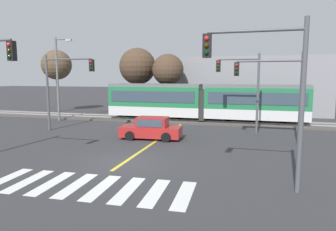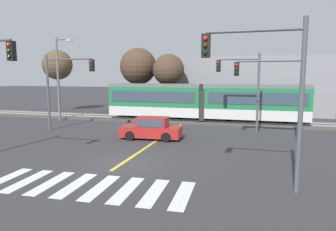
{
  "view_description": "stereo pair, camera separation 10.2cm",
  "coord_description": "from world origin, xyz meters",
  "views": [
    {
      "loc": [
        6.1,
        -13.54,
        4.34
      ],
      "look_at": [
        0.49,
        6.55,
        1.6
      ],
      "focal_mm": 32.0,
      "sensor_mm": 36.0,
      "label": 1
    },
    {
      "loc": [
        6.2,
        -13.51,
        4.34
      ],
      "look_at": [
        0.49,
        6.55,
        1.6
      ],
      "focal_mm": 32.0,
      "sensor_mm": 36.0,
      "label": 2
    }
  ],
  "objects": [
    {
      "name": "crosswalk_stripe_4",
      "position": [
        0.55,
        -3.38,
        0.0
      ],
      "size": [
        0.69,
        2.82,
        0.01
      ],
      "primitive_type": "cube",
      "rotation": [
        0.0,
        0.0,
        0.05
      ],
      "color": "silver",
      "rests_on": "ground"
    },
    {
      "name": "building_backdrop_far",
      "position": [
        5.77,
        23.32,
        3.27
      ],
      "size": [
        17.28,
        6.0,
        6.53
      ],
      "primitive_type": "cube",
      "color": "gray",
      "rests_on": "ground"
    },
    {
      "name": "ground_plane",
      "position": [
        0.0,
        0.0,
        0.0
      ],
      "size": [
        200.0,
        200.0,
        0.0
      ],
      "primitive_type": "plane",
      "color": "#333335"
    },
    {
      "name": "street_lamp_west",
      "position": [
        -11.92,
        11.69,
        4.53
      ],
      "size": [
        1.81,
        0.28,
        8.02
      ],
      "color": "slate",
      "rests_on": "ground"
    },
    {
      "name": "traffic_light_mid_left",
      "position": [
        -8.14,
        6.9,
        4.04
      ],
      "size": [
        4.25,
        0.38,
        6.01
      ],
      "color": "#515459",
      "rests_on": "ground"
    },
    {
      "name": "rail_near",
      "position": [
        0.0,
        13.83,
        0.23
      ],
      "size": [
        120.0,
        0.08,
        0.1
      ],
      "primitive_type": "cube",
      "color": "#939399",
      "rests_on": "track_bed"
    },
    {
      "name": "bare_tree_west",
      "position": [
        -6.89,
        19.71,
        5.47
      ],
      "size": [
        4.28,
        4.28,
        7.63
      ],
      "color": "brown",
      "rests_on": "ground"
    },
    {
      "name": "crosswalk_stripe_7",
      "position": [
        3.85,
        -3.24,
        0.0
      ],
      "size": [
        0.69,
        2.82,
        0.01
      ],
      "primitive_type": "cube",
      "rotation": [
        0.0,
        0.0,
        0.05
      ],
      "color": "silver",
      "rests_on": "ground"
    },
    {
      "name": "sedan_crossing",
      "position": [
        -0.56,
        5.95,
        0.7
      ],
      "size": [
        4.3,
        2.12,
        1.52
      ],
      "color": "#B22323",
      "rests_on": "ground"
    },
    {
      "name": "traffic_light_near_right",
      "position": [
        6.68,
        -1.82,
        4.24
      ],
      "size": [
        3.75,
        0.38,
        6.43
      ],
      "color": "#515459",
      "rests_on": "ground"
    },
    {
      "name": "crosswalk_stripe_6",
      "position": [
        2.75,
        -3.28,
        0.0
      ],
      "size": [
        0.69,
        2.82,
        0.01
      ],
      "primitive_type": "cube",
      "rotation": [
        0.0,
        0.0,
        0.05
      ],
      "color": "silver",
      "rests_on": "ground"
    },
    {
      "name": "crosswalk_stripe_1",
      "position": [
        -2.75,
        -3.53,
        0.0
      ],
      "size": [
        0.69,
        2.82,
        0.01
      ],
      "primitive_type": "cube",
      "rotation": [
        0.0,
        0.0,
        0.05
      ],
      "color": "silver",
      "rests_on": "ground"
    },
    {
      "name": "rail_far",
      "position": [
        0.0,
        15.27,
        0.23
      ],
      "size": [
        120.0,
        0.08,
        0.1
      ],
      "primitive_type": "cube",
      "color": "#939399",
      "rests_on": "track_bed"
    },
    {
      "name": "bare_tree_east",
      "position": [
        -2.77,
        18.2,
        5.02
      ],
      "size": [
        3.43,
        3.43,
        6.77
      ],
      "color": "brown",
      "rests_on": "ground"
    },
    {
      "name": "track_bed",
      "position": [
        0.0,
        14.55,
        0.09
      ],
      "size": [
        120.0,
        4.0,
        0.18
      ],
      "primitive_type": "cube",
      "color": "#4C4742",
      "rests_on": "ground"
    },
    {
      "name": "crosswalk_stripe_0",
      "position": [
        -3.85,
        -3.58,
        0.0
      ],
      "size": [
        0.69,
        2.82,
        0.01
      ],
      "primitive_type": "cube",
      "rotation": [
        0.0,
        0.0,
        0.05
      ],
      "color": "silver",
      "rests_on": "ground"
    },
    {
      "name": "traffic_light_mid_right",
      "position": [
        7.64,
        6.87,
        3.87
      ],
      "size": [
        4.25,
        0.38,
        5.9
      ],
      "color": "#515459",
      "rests_on": "ground"
    },
    {
      "name": "bare_tree_far_west",
      "position": [
        -16.78,
        18.16,
        5.69
      ],
      "size": [
        3.58,
        3.58,
        7.51
      ],
      "color": "brown",
      "rests_on": "ground"
    },
    {
      "name": "light_rail_tram",
      "position": [
        1.74,
        14.54,
        2.05
      ],
      "size": [
        18.5,
        2.64,
        3.43
      ],
      "color": "silver",
      "rests_on": "track_bed"
    },
    {
      "name": "traffic_light_far_right",
      "position": [
        5.49,
        10.02,
        3.96
      ],
      "size": [
        3.25,
        0.38,
        6.03
      ],
      "color": "#515459",
      "rests_on": "ground"
    },
    {
      "name": "crosswalk_stripe_2",
      "position": [
        -1.65,
        -3.48,
        0.0
      ],
      "size": [
        0.69,
        2.82,
        0.01
      ],
      "primitive_type": "cube",
      "rotation": [
        0.0,
        0.0,
        0.05
      ],
      "color": "silver",
      "rests_on": "ground"
    },
    {
      "name": "crosswalk_stripe_3",
      "position": [
        -0.55,
        -3.43,
        0.0
      ],
      "size": [
        0.69,
        2.82,
        0.01
      ],
      "primitive_type": "cube",
      "rotation": [
        0.0,
        0.0,
        0.05
      ],
      "color": "silver",
      "rests_on": "ground"
    },
    {
      "name": "lane_centre_line",
      "position": [
        0.0,
        5.57,
        0.0
      ],
      "size": [
        0.2,
        13.96,
        0.01
      ],
      "primitive_type": "cube",
      "color": "gold",
      "rests_on": "ground"
    },
    {
      "name": "crosswalk_stripe_5",
      "position": [
        1.65,
        -3.33,
        0.0
      ],
      "size": [
        0.69,
        2.82,
        0.01
      ],
      "primitive_type": "cube",
      "rotation": [
        0.0,
        0.0,
        0.05
      ],
      "color": "silver",
      "rests_on": "ground"
    }
  ]
}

